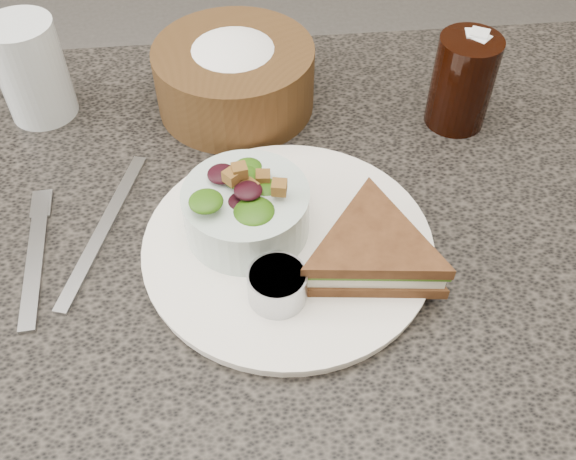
% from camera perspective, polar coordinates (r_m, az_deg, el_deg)
% --- Properties ---
extents(dining_table, '(1.00, 0.70, 0.75)m').
position_cam_1_polar(dining_table, '(0.96, -2.58, -14.97)').
color(dining_table, black).
rests_on(dining_table, floor).
extents(dinner_plate, '(0.28, 0.28, 0.01)m').
position_cam_1_polar(dinner_plate, '(0.63, 0.00, -1.45)').
color(dinner_plate, white).
rests_on(dinner_plate, dining_table).
extents(sandwich, '(0.17, 0.17, 0.04)m').
position_cam_1_polar(sandwich, '(0.59, 7.54, -1.88)').
color(sandwich, '#58341B').
rests_on(sandwich, dinner_plate).
extents(salad_bowl, '(0.15, 0.15, 0.07)m').
position_cam_1_polar(salad_bowl, '(0.61, -3.76, 2.30)').
color(salad_bowl, silver).
rests_on(salad_bowl, dinner_plate).
extents(dressing_ramekin, '(0.07, 0.07, 0.03)m').
position_cam_1_polar(dressing_ramekin, '(0.57, -0.95, -4.98)').
color(dressing_ramekin, '#A7ABB0').
rests_on(dressing_ramekin, dinner_plate).
extents(orange_wedge, '(0.08, 0.08, 0.02)m').
position_cam_1_polar(orange_wedge, '(0.67, -1.16, 4.85)').
color(orange_wedge, '#FF5105').
rests_on(orange_wedge, dinner_plate).
extents(fork, '(0.03, 0.16, 0.00)m').
position_cam_1_polar(fork, '(0.67, -21.59, -2.73)').
color(fork, gray).
rests_on(fork, dining_table).
extents(knife, '(0.08, 0.21, 0.00)m').
position_cam_1_polar(knife, '(0.67, -16.02, 0.19)').
color(knife, '#A7A8AB').
rests_on(knife, dining_table).
extents(bread_basket, '(0.20, 0.20, 0.11)m').
position_cam_1_polar(bread_basket, '(0.77, -4.82, 14.20)').
color(bread_basket, '#55381D').
rests_on(bread_basket, dining_table).
extents(cola_glass, '(0.08, 0.08, 0.12)m').
position_cam_1_polar(cola_glass, '(0.76, 15.33, 12.94)').
color(cola_glass, black).
rests_on(cola_glass, dining_table).
extents(water_glass, '(0.10, 0.10, 0.12)m').
position_cam_1_polar(water_glass, '(0.81, -21.83, 13.06)').
color(water_glass, silver).
rests_on(water_glass, dining_table).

